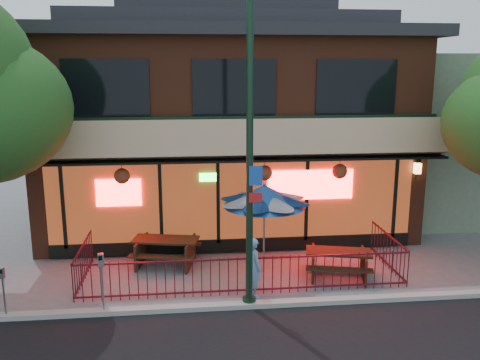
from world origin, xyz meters
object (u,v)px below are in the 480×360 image
object	(u,v)px
parking_meter_near	(102,273)
picnic_table_right	(338,260)
picnic_table_left	(166,248)
patio_umbrella	(264,196)
pedestrian	(253,267)
parking_meter_far	(3,284)
street_light	(250,177)

from	to	relation	value
parking_meter_near	picnic_table_right	bearing A→B (deg)	14.20
picnic_table_left	patio_umbrella	size ratio (longest dim) A/B	0.82
picnic_table_left	pedestrian	xyz separation A→B (m)	(2.23, -2.30, 0.24)
picnic_table_right	parking_meter_near	bearing A→B (deg)	-165.80
parking_meter_near	parking_meter_far	world-z (taller)	parking_meter_near
picnic_table_left	parking_meter_far	size ratio (longest dim) A/B	1.69
parking_meter_far	parking_meter_near	bearing A→B (deg)	-0.00
picnic_table_left	parking_meter_near	distance (m)	3.21
street_light	picnic_table_right	xyz separation A→B (m)	(2.61, 1.44, -2.66)
picnic_table_left	picnic_table_right	xyz separation A→B (m)	(4.67, -1.36, -0.03)
patio_umbrella	pedestrian	world-z (taller)	patio_umbrella
street_light	picnic_table_right	world-z (taller)	street_light
picnic_table_right	parking_meter_near	world-z (taller)	parking_meter_near
street_light	parking_meter_far	bearing A→B (deg)	-179.20
picnic_table_left	pedestrian	size ratio (longest dim) A/B	1.38
patio_umbrella	parking_meter_far	bearing A→B (deg)	-161.29
picnic_table_right	pedestrian	xyz separation A→B (m)	(-2.44, -0.94, 0.27)
street_light	patio_umbrella	xyz separation A→B (m)	(0.66, 2.02, -0.97)
picnic_table_right	patio_umbrella	world-z (taller)	patio_umbrella
pedestrian	patio_umbrella	bearing A→B (deg)	-41.92
picnic_table_right	pedestrian	bearing A→B (deg)	-159.01
picnic_table_left	patio_umbrella	xyz separation A→B (m)	(2.72, -0.78, 1.66)
picnic_table_left	parking_meter_near	xyz separation A→B (m)	(-1.32, -2.88, 0.48)
street_light	patio_umbrella	distance (m)	2.34
patio_umbrella	picnic_table_right	bearing A→B (deg)	-16.70
pedestrian	parking_meter_near	distance (m)	3.61
picnic_table_left	picnic_table_right	world-z (taller)	picnic_table_left
pedestrian	parking_meter_far	distance (m)	5.75
picnic_table_left	parking_meter_near	size ratio (longest dim) A/B	1.41
picnic_table_right	patio_umbrella	distance (m)	2.65
street_light	pedestrian	distance (m)	2.45
patio_umbrella	parking_meter_far	distance (m)	6.69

